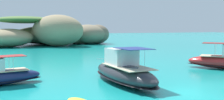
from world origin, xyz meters
The scene contains 4 objects.
ground_plane centered at (0.00, 0.00, 0.00)m, with size 400.00×400.00×0.00m, color teal.
islet_large centered at (-1.21, 61.63, 3.40)m, with size 33.79×34.08×8.44m.
islet_small centered at (12.46, 62.70, 2.74)m, with size 18.88×17.52×5.92m.
motorboat_charcoal centered at (-2.87, 5.07, 1.04)m, with size 3.20×10.51×3.28m.
Camera 1 is at (-13.43, -16.29, 5.00)m, focal length 42.84 mm.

